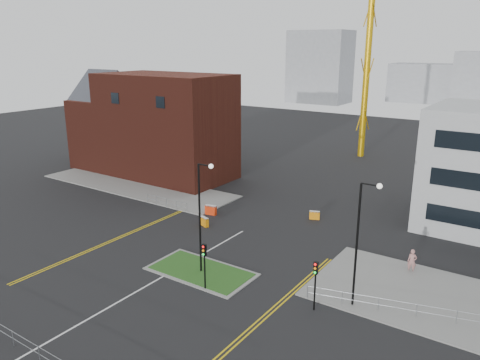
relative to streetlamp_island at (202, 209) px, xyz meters
name	(u,v)px	position (x,y,z in m)	size (l,w,h in m)	color
ground	(107,309)	(-2.22, -8.00, -5.41)	(200.00, 200.00, 0.00)	black
pavement_left	(136,186)	(-22.22, 14.00, -5.35)	(28.00, 8.00, 0.12)	slate
island_kerb	(201,271)	(-0.22, 0.00, -5.37)	(8.60, 4.60, 0.08)	slate
grass_island	(201,271)	(-0.22, 0.00, -5.35)	(8.00, 4.00, 0.12)	#1C4918
brick_building	(150,125)	(-25.19, 20.00, 1.44)	(24.20, 10.07, 14.24)	#4A1B12
streetlamp_island	(202,209)	(0.00, 0.00, 0.00)	(1.46, 0.36, 9.18)	black
streetlamp_right_near	(361,235)	(12.00, 2.00, 0.00)	(1.46, 0.36, 9.18)	black
traffic_light_island	(204,258)	(1.78, -2.02, -2.85)	(0.28, 0.33, 3.65)	black
traffic_light_right	(315,276)	(9.78, -0.02, -2.85)	(0.28, 0.33, 3.65)	black
railing_front	(25,343)	(-2.22, -14.00, -4.63)	(24.05, 0.05, 1.10)	gray
railing_left	(166,201)	(-13.22, 10.00, -4.67)	(6.05, 0.05, 1.10)	gray
railing_right	(457,315)	(18.28, 3.50, -4.63)	(19.05, 5.05, 1.10)	gray
centre_line	(128,296)	(-2.22, -6.00, -5.41)	(0.15, 30.00, 0.01)	silver
yellow_left_a	(125,234)	(-11.22, 2.00, -5.41)	(0.12, 24.00, 0.01)	gold
yellow_left_b	(128,235)	(-10.92, 2.00, -5.41)	(0.12, 24.00, 0.01)	gold
yellow_right_a	(268,312)	(7.28, -2.00, -5.41)	(0.12, 20.00, 0.01)	gold
yellow_right_b	(272,313)	(7.58, -2.00, -5.41)	(0.12, 20.00, 0.01)	gold
skyline_a	(320,67)	(-42.22, 112.00, 5.59)	(18.00, 12.00, 22.00)	gray
skyline_d	(440,84)	(-10.22, 132.00, 0.59)	(30.00, 12.00, 12.00)	gray
pedestrian	(412,261)	(13.84, 9.47, -4.43)	(0.72, 0.47, 1.96)	tan
barrier_left	(211,210)	(-7.70, 11.00, -4.84)	(1.31, 0.65, 1.05)	red
barrier_mid	(204,221)	(-6.22, 8.00, -4.90)	(1.18, 0.73, 0.94)	orange
barrier_right	(315,215)	(2.19, 16.00, -4.93)	(1.12, 0.71, 0.89)	orange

